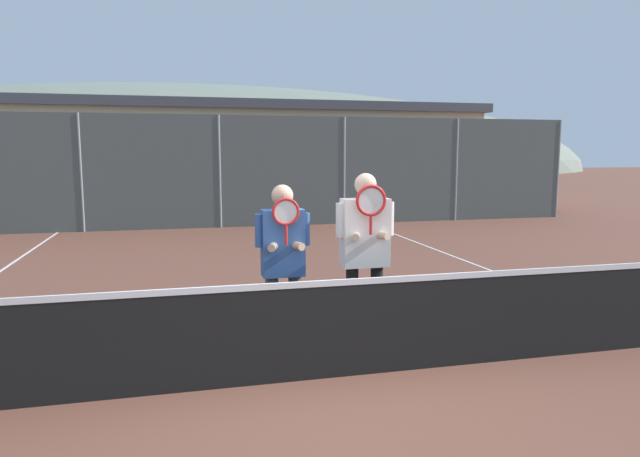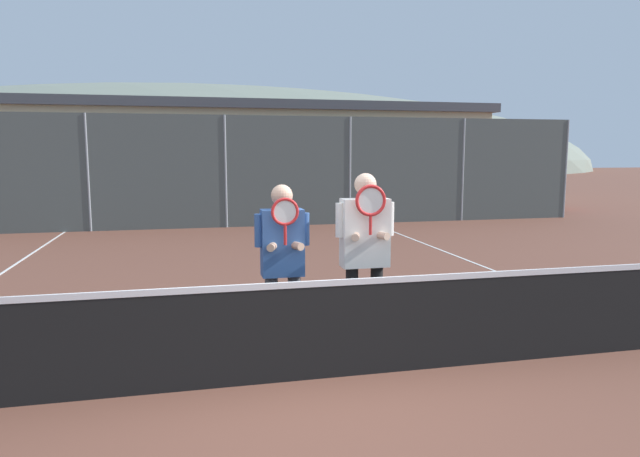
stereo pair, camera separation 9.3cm
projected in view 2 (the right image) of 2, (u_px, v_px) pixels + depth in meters
name	position (u px, v px, depth m)	size (l,w,h in m)	color
ground_plane	(308.00, 380.00, 5.21)	(120.00, 120.00, 0.00)	brown
hill_distant	(197.00, 171.00, 62.60)	(92.16, 51.20, 17.92)	gray
clubhouse_building	(215.00, 152.00, 23.97)	(23.25, 5.50, 4.07)	beige
fence_back	(226.00, 172.00, 15.54)	(21.25, 0.06, 3.06)	gray
tennis_net	(307.00, 329.00, 5.15)	(11.23, 0.09, 1.02)	gray
court_line_right_sideline	(526.00, 283.00, 9.04)	(0.05, 16.00, 0.01)	white
player_leftmost	(283.00, 257.00, 5.67)	(0.55, 0.34, 1.75)	#56565B
player_center_left	(365.00, 245.00, 5.87)	(0.62, 0.34, 1.85)	black
car_far_left	(5.00, 191.00, 16.49)	(4.64, 2.00, 1.85)	silver
car_left_of_center	(189.00, 190.00, 17.65)	(4.15, 1.91, 1.74)	maroon
car_center	(351.00, 187.00, 18.80)	(4.70, 1.92, 1.82)	#285638
car_right_of_center	(495.00, 184.00, 20.24)	(4.49, 1.92, 1.88)	maroon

